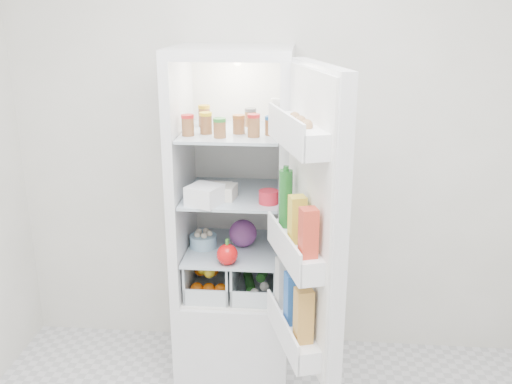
# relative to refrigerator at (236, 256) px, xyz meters

# --- Properties ---
(room_walls) EXTENTS (3.02, 3.02, 2.61)m
(room_walls) POSITION_rel_refrigerator_xyz_m (0.20, -1.25, 0.93)
(room_walls) COLOR beige
(room_walls) RESTS_ON ground
(refrigerator) EXTENTS (0.60, 0.60, 1.80)m
(refrigerator) POSITION_rel_refrigerator_xyz_m (0.00, 0.00, 0.00)
(refrigerator) COLOR white
(refrigerator) RESTS_ON ground
(shelf_low) EXTENTS (0.49, 0.53, 0.01)m
(shelf_low) POSITION_rel_refrigerator_xyz_m (-0.00, -0.06, 0.07)
(shelf_low) COLOR #ABBBC8
(shelf_low) RESTS_ON refrigerator
(shelf_mid) EXTENTS (0.49, 0.53, 0.02)m
(shelf_mid) POSITION_rel_refrigerator_xyz_m (-0.00, -0.06, 0.38)
(shelf_mid) COLOR #ABBBC8
(shelf_mid) RESTS_ON refrigerator
(shelf_top) EXTENTS (0.49, 0.53, 0.02)m
(shelf_top) POSITION_rel_refrigerator_xyz_m (-0.00, -0.06, 0.71)
(shelf_top) COLOR #ABBBC8
(shelf_top) RESTS_ON refrigerator
(crisper_left) EXTENTS (0.23, 0.46, 0.22)m
(crisper_left) POSITION_rel_refrigerator_xyz_m (-0.12, -0.06, -0.06)
(crisper_left) COLOR silver
(crisper_left) RESTS_ON refrigerator
(crisper_right) EXTENTS (0.23, 0.46, 0.22)m
(crisper_right) POSITION_rel_refrigerator_xyz_m (0.12, -0.06, -0.06)
(crisper_right) COLOR silver
(crisper_right) RESTS_ON refrigerator
(condiment_jars) EXTENTS (0.46, 0.34, 0.08)m
(condiment_jars) POSITION_rel_refrigerator_xyz_m (-0.01, -0.12, 0.76)
(condiment_jars) COLOR #B21919
(condiment_jars) RESTS_ON shelf_top
(squeeze_bottle) EXTENTS (0.05, 0.05, 0.16)m
(squeeze_bottle) POSITION_rel_refrigerator_xyz_m (0.21, -0.04, 0.80)
(squeeze_bottle) COLOR white
(squeeze_bottle) RESTS_ON shelf_top
(tub_white) EXTENTS (0.19, 0.19, 0.10)m
(tub_white) POSITION_rel_refrigerator_xyz_m (-0.12, -0.26, 0.44)
(tub_white) COLOR white
(tub_white) RESTS_ON shelf_mid
(tub_cream) EXTENTS (0.14, 0.14, 0.07)m
(tub_cream) POSITION_rel_refrigerator_xyz_m (-0.04, -0.16, 0.43)
(tub_cream) COLOR silver
(tub_cream) RESTS_ON shelf_mid
(tin_red) EXTENTS (0.13, 0.13, 0.07)m
(tin_red) POSITION_rel_refrigerator_xyz_m (0.19, -0.21, 0.43)
(tin_red) COLOR red
(tin_red) RESTS_ON shelf_mid
(foil_tray) EXTENTS (0.17, 0.13, 0.04)m
(foil_tray) POSITION_rel_refrigerator_xyz_m (-0.10, -0.05, 0.41)
(foil_tray) COLOR white
(foil_tray) RESTS_ON shelf_mid
(red_cabbage) EXTENTS (0.15, 0.15, 0.15)m
(red_cabbage) POSITION_rel_refrigerator_xyz_m (0.05, -0.04, 0.16)
(red_cabbage) COLOR #5A1F52
(red_cabbage) RESTS_ON shelf_low
(bell_pepper) EXTENTS (0.11, 0.11, 0.11)m
(bell_pepper) POSITION_rel_refrigerator_xyz_m (-0.01, -0.28, 0.14)
(bell_pepper) COLOR red
(bell_pepper) RESTS_ON shelf_low
(mushroom_bowl) EXTENTS (0.19, 0.19, 0.07)m
(mushroom_bowl) POSITION_rel_refrigerator_xyz_m (-0.17, -0.07, 0.12)
(mushroom_bowl) COLOR #93C0DB
(mushroom_bowl) RESTS_ON shelf_low
(citrus_pile) EXTENTS (0.20, 0.24, 0.16)m
(citrus_pile) POSITION_rel_refrigerator_xyz_m (-0.13, -0.12, -0.07)
(citrus_pile) COLOR orange
(citrus_pile) RESTS_ON refrigerator
(veg_pile) EXTENTS (0.16, 0.30, 0.10)m
(veg_pile) POSITION_rel_refrigerator_xyz_m (0.13, -0.06, -0.10)
(veg_pile) COLOR #1B4E1A
(veg_pile) RESTS_ON refrigerator
(fridge_door) EXTENTS (0.33, 0.59, 1.30)m
(fridge_door) POSITION_rel_refrigerator_xyz_m (0.39, -0.62, 0.43)
(fridge_door) COLOR white
(fridge_door) RESTS_ON refrigerator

